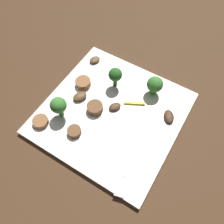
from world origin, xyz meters
TOP-DOWN VIEW (x-y plane):
  - ground_plane at (0.00, 0.00)m, footprint 1.40×1.40m
  - plate at (0.00, 0.00)m, footprint 0.27×0.27m
  - fork at (0.06, 0.08)m, footprint 0.18×0.06m
  - broccoli_floret_0 at (0.06, -0.08)m, footprint 0.03×0.03m
  - broccoli_floret_1 at (-0.06, -0.03)m, footprint 0.03×0.03m
  - broccoli_floret_2 at (-0.09, 0.05)m, footprint 0.03×0.03m
  - sausage_slice_0 at (0.08, -0.04)m, footprint 0.03×0.03m
  - sausage_slice_1 at (0.10, -0.11)m, footprint 0.04×0.04m
  - sausage_slice_2 at (-0.03, -0.09)m, footprint 0.04×0.04m
  - sausage_slice_3 at (0.01, -0.03)m, footprint 0.03×0.03m
  - mushroom_0 at (0.01, -0.08)m, footprint 0.04×0.03m
  - mushroom_1 at (-0.10, -0.11)m, footprint 0.03×0.03m
  - mushroom_2 at (-0.01, -0.00)m, footprint 0.03×0.03m
  - mushroom_3 at (-0.05, 0.11)m, footprint 0.04×0.03m
  - pepper_strip_1 at (-0.04, 0.03)m, footprint 0.02×0.04m

SIDE VIEW (x-z plane):
  - ground_plane at x=0.00m, z-range 0.00..0.00m
  - plate at x=0.00m, z-range 0.00..0.01m
  - fork at x=0.06m, z-range 0.01..0.01m
  - pepper_strip_1 at x=-0.04m, z-range 0.01..0.02m
  - mushroom_1 at x=-0.10m, z-range 0.01..0.02m
  - mushroom_3 at x=-0.05m, z-range 0.01..0.02m
  - mushroom_2 at x=-0.01m, z-range 0.01..0.02m
  - sausage_slice_1 at x=0.10m, z-range 0.01..0.02m
  - sausage_slice_0 at x=0.08m, z-range 0.01..0.02m
  - mushroom_0 at x=0.01m, z-range 0.01..0.02m
  - sausage_slice_2 at x=-0.03m, z-range 0.01..0.02m
  - sausage_slice_3 at x=0.01m, z-range 0.01..0.03m
  - broccoli_floret_2 at x=-0.09m, z-range 0.02..0.06m
  - broccoli_floret_1 at x=-0.06m, z-range 0.02..0.07m
  - broccoli_floret_0 at x=0.06m, z-range 0.02..0.07m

